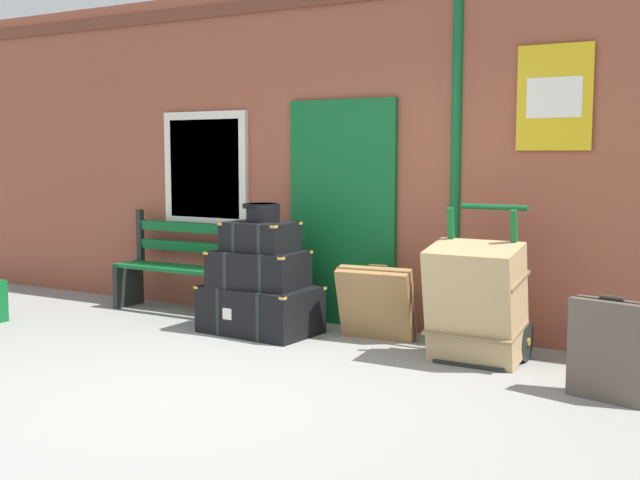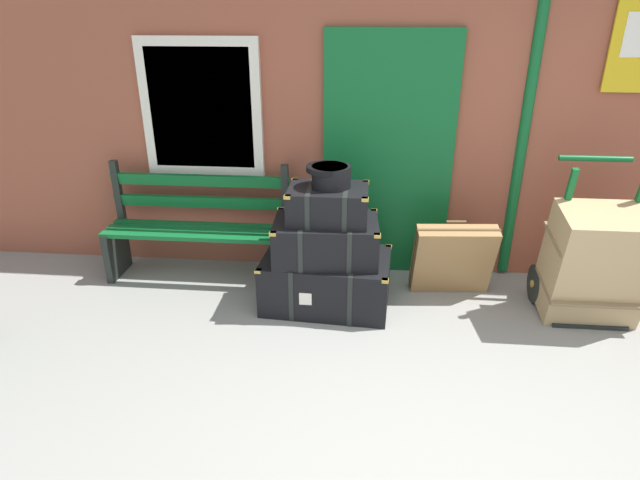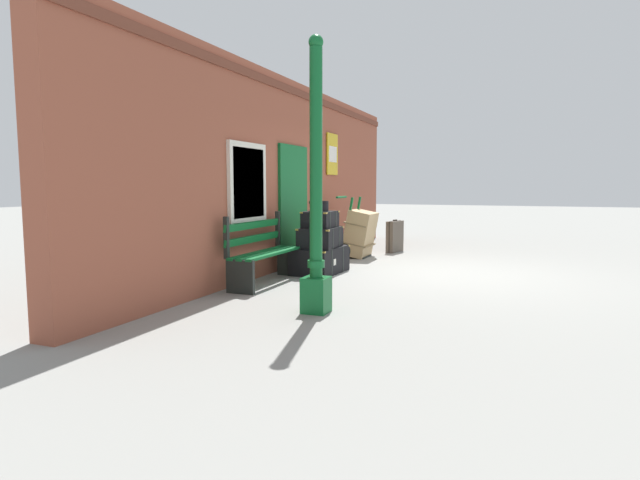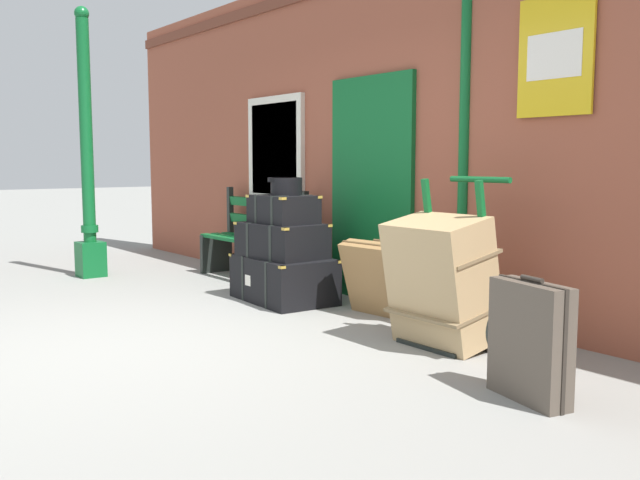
# 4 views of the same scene
# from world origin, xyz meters

# --- Properties ---
(ground_plane) EXTENTS (60.00, 60.00, 0.00)m
(ground_plane) POSITION_xyz_m (0.00, 0.00, 0.00)
(ground_plane) COLOR gray
(brick_facade) EXTENTS (10.40, 0.35, 3.20)m
(brick_facade) POSITION_xyz_m (-0.01, 2.60, 1.60)
(brick_facade) COLOR brown
(brick_facade) RESTS_ON ground
(lamp_post) EXTENTS (0.28, 0.28, 3.01)m
(lamp_post) POSITION_xyz_m (-3.16, 0.79, 1.15)
(lamp_post) COLOR #0F5B28
(lamp_post) RESTS_ON ground
(platform_bench) EXTENTS (1.60, 0.43, 1.01)m
(platform_bench) POSITION_xyz_m (-1.83, 2.16, 0.44)
(platform_bench) COLOR #0F5B28
(platform_bench) RESTS_ON ground
(steamer_trunk_base) EXTENTS (1.05, 0.72, 0.43)m
(steamer_trunk_base) POSITION_xyz_m (-0.66, 1.75, 0.21)
(steamer_trunk_base) COLOR black
(steamer_trunk_base) RESTS_ON ground
(steamer_trunk_middle) EXTENTS (0.84, 0.59, 0.33)m
(steamer_trunk_middle) POSITION_xyz_m (-0.66, 1.74, 0.58)
(steamer_trunk_middle) COLOR black
(steamer_trunk_middle) RESTS_ON steamer_trunk_base
(steamer_trunk_top) EXTENTS (0.61, 0.45, 0.27)m
(steamer_trunk_top) POSITION_xyz_m (-0.65, 1.74, 0.87)
(steamer_trunk_top) COLOR black
(steamer_trunk_top) RESTS_ON steamer_trunk_middle
(round_hatbox) EXTENTS (0.34, 0.31, 0.16)m
(round_hatbox) POSITION_xyz_m (-0.63, 1.77, 1.10)
(round_hatbox) COLOR black
(round_hatbox) RESTS_ON steamer_trunk_top
(porters_trolley) EXTENTS (0.71, 0.57, 1.20)m
(porters_trolley) POSITION_xyz_m (1.37, 1.88, 0.27)
(porters_trolley) COLOR black
(porters_trolley) RESTS_ON ground
(large_brown_trunk) EXTENTS (0.70, 0.59, 0.94)m
(large_brown_trunk) POSITION_xyz_m (1.37, 1.70, 0.47)
(large_brown_trunk) COLOR tan
(large_brown_trunk) RESTS_ON ground
(suitcase_umber) EXTENTS (0.68, 0.38, 0.66)m
(suitcase_umber) POSITION_xyz_m (0.37, 2.01, 0.32)
(suitcase_umber) COLOR olive
(suitcase_umber) RESTS_ON ground
(suitcase_tan) EXTENTS (0.54, 0.28, 0.70)m
(suitcase_tan) POSITION_xyz_m (2.44, 1.26, 0.33)
(suitcase_tan) COLOR #51473D
(suitcase_tan) RESTS_ON ground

